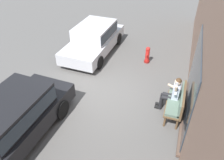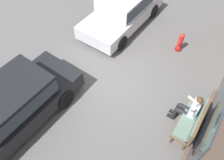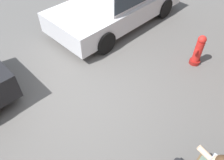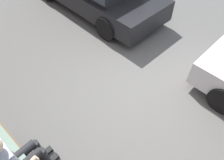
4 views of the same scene
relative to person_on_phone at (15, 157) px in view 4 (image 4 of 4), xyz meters
name	(u,v)px [view 4 (image 4 of 4)]	position (x,y,z in m)	size (l,w,h in m)	color
ground_plane	(137,88)	(-0.13, -2.67, -0.74)	(60.00, 60.00, 0.00)	#565451
person_on_phone	(15,157)	(0.00, 0.00, 0.00)	(0.73, 0.74, 1.38)	black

